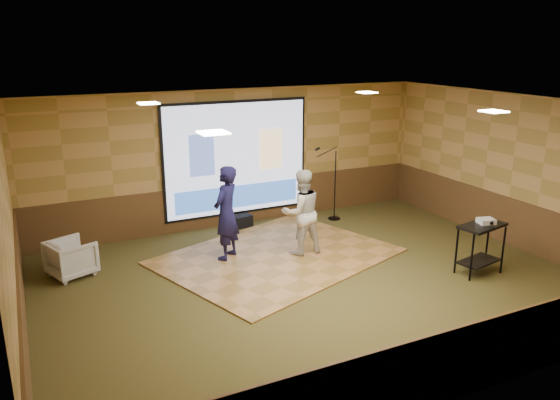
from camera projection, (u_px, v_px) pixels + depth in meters
name	position (u px, v px, depth m)	size (l,w,h in m)	color
ground	(312.00, 282.00, 9.35)	(9.00, 9.00, 0.00)	#2F3D1B
room_shell	(315.00, 163.00, 8.75)	(9.04, 7.04, 3.02)	tan
wainscot_back	(237.00, 203.00, 12.21)	(9.00, 0.04, 0.95)	#53351B
wainscot_front	(462.00, 362.00, 6.21)	(9.00, 0.04, 0.95)	#53351B
wainscot_left	(22.00, 312.00, 7.34)	(0.04, 7.00, 0.95)	#53351B
wainscot_right	(505.00, 220.00, 11.08)	(0.04, 7.00, 0.95)	#53351B
projector_screen	(237.00, 160.00, 11.89)	(3.32, 0.06, 2.52)	black
downlight_nw	(148.00, 103.00, 9.14)	(0.32, 0.32, 0.02)	#FFEBBF
downlight_ne	(367.00, 92.00, 10.97)	(0.32, 0.32, 0.02)	#FFEBBF
downlight_sw	(213.00, 133.00, 6.29)	(0.32, 0.32, 0.02)	#FFEBBF
downlight_se	(494.00, 111.00, 8.13)	(0.32, 0.32, 0.02)	#FFEBBF
dance_floor	(277.00, 256.00, 10.43)	(4.14, 3.15, 0.03)	#A9753E
player_left	(226.00, 213.00, 10.08)	(0.65, 0.42, 1.78)	#15133D
player_right	(301.00, 212.00, 10.33)	(0.80, 0.62, 1.65)	beige
av_table	(481.00, 240.00, 9.55)	(0.87, 0.46, 0.91)	black
projector	(486.00, 221.00, 9.50)	(0.27, 0.23, 0.09)	silver
mic_stand	(333.00, 199.00, 12.47)	(0.68, 0.28, 1.73)	black
banquet_chair	(71.00, 258.00, 9.54)	(0.70, 0.72, 0.65)	gray
duffel_bag	(242.00, 221.00, 12.09)	(0.42, 0.28, 0.26)	black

